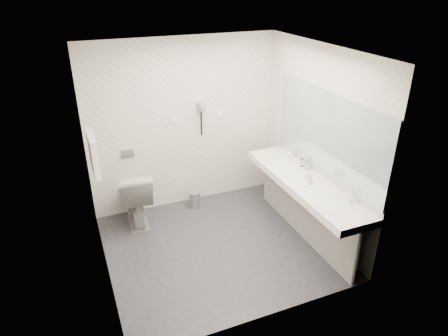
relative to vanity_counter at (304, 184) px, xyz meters
name	(u,v)px	position (x,y,z in m)	size (l,w,h in m)	color
floor	(218,246)	(-1.12, 0.20, -0.80)	(2.80, 2.80, 0.00)	#2E2D34
ceiling	(216,52)	(-1.12, 0.20, 1.70)	(2.80, 2.80, 0.00)	white
wall_back	(184,125)	(-1.12, 1.50, 0.45)	(2.80, 2.80, 0.00)	silver
wall_front	(270,216)	(-1.12, -1.10, 0.45)	(2.80, 2.80, 0.00)	silver
wall_left	(95,181)	(-2.52, 0.20, 0.45)	(2.60, 2.60, 0.00)	silver
wall_right	(317,143)	(0.27, 0.20, 0.45)	(2.60, 2.60, 0.00)	silver
vanity_counter	(304,184)	(0.00, 0.00, 0.00)	(0.55, 2.20, 0.10)	white
vanity_panel	(303,211)	(0.02, 0.00, -0.42)	(0.03, 2.15, 0.75)	gray
vanity_post_near	(356,257)	(0.05, -1.04, -0.42)	(0.06, 0.06, 0.75)	silver
vanity_post_far	(268,178)	(0.05, 1.04, -0.42)	(0.06, 0.06, 0.75)	silver
mirror	(327,134)	(0.26, 0.00, 0.65)	(0.02, 2.20, 1.05)	#B2BCC6
basin_near	(336,206)	(0.00, -0.65, 0.04)	(0.40, 0.31, 0.05)	white
basin_far	(279,161)	(0.00, 0.65, 0.04)	(0.40, 0.31, 0.05)	white
faucet_near	(351,196)	(0.19, -0.65, 0.12)	(0.04, 0.04, 0.15)	silver
faucet_far	(292,154)	(0.19, 0.65, 0.12)	(0.04, 0.04, 0.15)	silver
soap_bottle_a	(308,176)	(0.03, -0.01, 0.11)	(0.05, 0.05, 0.11)	silver
soap_bottle_c	(310,179)	(0.01, -0.10, 0.12)	(0.05, 0.05, 0.13)	silver
glass_left	(308,165)	(0.22, 0.27, 0.10)	(0.06, 0.06, 0.11)	silver
glass_right	(302,163)	(0.19, 0.37, 0.10)	(0.06, 0.06, 0.11)	silver
toilet	(135,196)	(-1.98, 1.22, -0.39)	(0.46, 0.81, 0.82)	white
flush_plate	(127,154)	(-1.98, 1.49, 0.15)	(0.18, 0.02, 0.12)	#B2B5BA
pedal_bin	(195,200)	(-1.08, 1.26, -0.68)	(0.17, 0.17, 0.24)	#B2B5BA
bin_lid	(194,192)	(-1.08, 1.26, -0.55)	(0.17, 0.17, 0.01)	#B2B5BA
towel_rail	(90,137)	(-2.47, 0.75, 0.75)	(0.02, 0.02, 0.62)	silver
towel_near	(95,159)	(-2.46, 0.61, 0.53)	(0.07, 0.24, 0.48)	white
towel_far	(92,150)	(-2.46, 0.89, 0.53)	(0.07, 0.24, 0.48)	white
dryer_cradle	(201,107)	(-0.88, 1.47, 0.70)	(0.10, 0.04, 0.14)	gray
dryer_barrel	(202,107)	(-0.88, 1.40, 0.73)	(0.08, 0.08, 0.14)	gray
dryer_cord	(201,124)	(-0.88, 1.46, 0.45)	(0.02, 0.02, 0.35)	black
switch_plate_a	(174,120)	(-1.27, 1.49, 0.55)	(0.09, 0.02, 0.09)	white
switch_plate_b	(219,114)	(-0.57, 1.49, 0.55)	(0.09, 0.02, 0.09)	white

